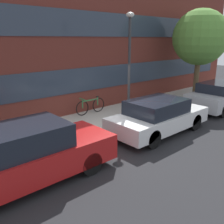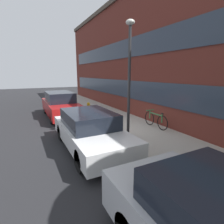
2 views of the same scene
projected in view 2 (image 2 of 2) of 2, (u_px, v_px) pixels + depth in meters
The scene contains 8 objects.
ground_plane at pixel (102, 132), 7.97m from camera, with size 56.00×56.00×0.00m, color #232326.
sidewalk_strip at pixel (129, 127), 8.62m from camera, with size 28.00×2.95×0.10m.
rowhouse_facade at pixel (163, 50), 8.66m from camera, with size 28.00×1.02×7.53m.
parked_car_red at pixel (61, 105), 10.74m from camera, with size 4.58×1.69×1.52m.
parked_car_white at pixel (90, 130), 6.18m from camera, with size 4.22×1.76×1.32m.
fire_hydrant at pixel (89, 109), 10.81m from camera, with size 0.49×0.27×0.80m.
bicycle at pixel (156, 119), 8.29m from camera, with size 1.62×0.44×0.78m.
lamp_post at pixel (129, 68), 6.43m from camera, with size 0.32×0.32×4.38m.
Camera 2 is at (6.96, -3.04, 2.64)m, focal length 28.00 mm.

